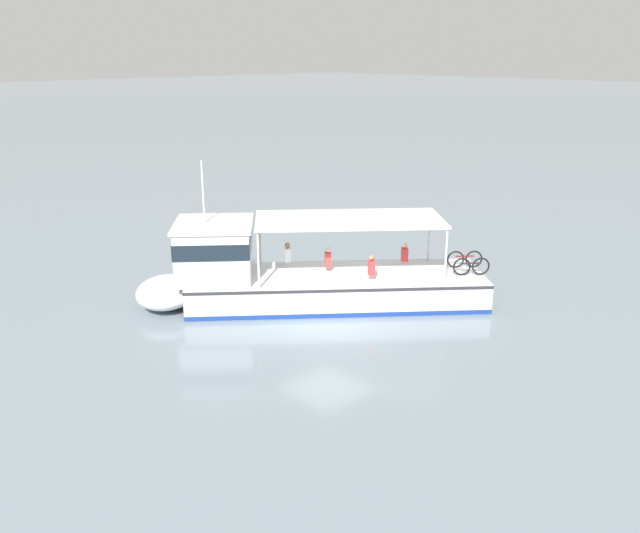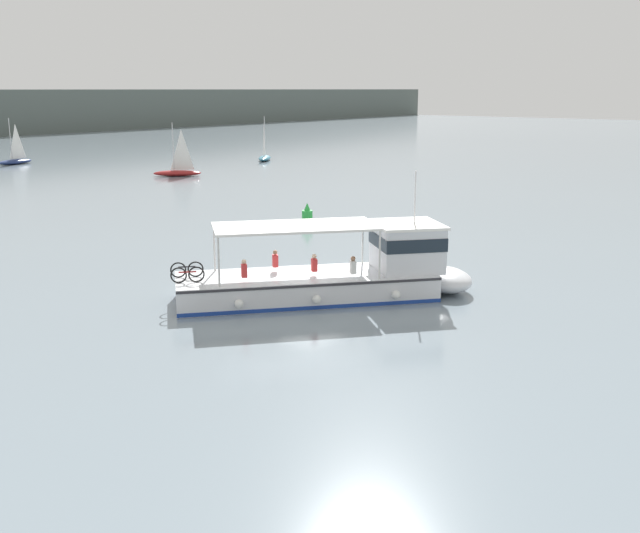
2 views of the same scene
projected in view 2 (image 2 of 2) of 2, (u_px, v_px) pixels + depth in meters
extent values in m
plane|color=gray|center=(308.00, 286.00, 32.99)|extent=(400.00, 400.00, 0.00)
cube|color=silver|center=(306.00, 287.00, 30.80)|extent=(10.28, 9.46, 1.10)
ellipsoid|color=silver|center=(445.00, 279.00, 32.01)|extent=(3.59, 3.67, 1.01)
cube|color=navy|center=(306.00, 297.00, 30.91)|extent=(10.30, 9.49, 0.16)
cube|color=#2D2D33|center=(306.00, 276.00, 30.69)|extent=(10.32, 9.51, 0.10)
cube|color=silver|center=(407.00, 248.00, 31.31)|extent=(3.74, 3.76, 1.90)
cube|color=#19232D|center=(407.00, 240.00, 31.23)|extent=(3.82, 3.83, 0.56)
cube|color=white|center=(408.00, 224.00, 31.07)|extent=(3.97, 3.98, 0.12)
cube|color=white|center=(295.00, 226.00, 30.10)|extent=(7.00, 6.60, 0.10)
cylinder|color=silver|center=(363.00, 242.00, 32.28)|extent=(0.08, 0.08, 2.00)
cylinder|color=silver|center=(380.00, 255.00, 29.69)|extent=(0.08, 0.08, 2.00)
cylinder|color=silver|center=(214.00, 248.00, 31.01)|extent=(0.08, 0.08, 2.00)
cylinder|color=silver|center=(219.00, 262.00, 28.42)|extent=(0.08, 0.08, 2.00)
cylinder|color=silver|center=(415.00, 197.00, 30.85)|extent=(0.06, 0.06, 2.20)
sphere|color=white|center=(396.00, 295.00, 29.79)|extent=(0.36, 0.36, 0.36)
sphere|color=white|center=(317.00, 299.00, 29.14)|extent=(0.36, 0.36, 0.36)
sphere|color=white|center=(239.00, 304.00, 28.54)|extent=(0.36, 0.36, 0.36)
torus|color=black|center=(196.00, 269.00, 30.14)|extent=(0.54, 0.48, 0.66)
torus|color=black|center=(178.00, 270.00, 30.00)|extent=(0.54, 0.48, 0.66)
cylinder|color=#232328|center=(187.00, 267.00, 30.04)|extent=(0.57, 0.50, 0.06)
torus|color=black|center=(196.00, 274.00, 29.28)|extent=(0.54, 0.48, 0.66)
torus|color=black|center=(179.00, 275.00, 29.14)|extent=(0.54, 0.48, 0.66)
cylinder|color=maroon|center=(187.00, 272.00, 29.18)|extent=(0.57, 0.50, 0.06)
cube|color=red|center=(244.00, 271.00, 29.34)|extent=(0.38, 0.39, 0.52)
sphere|color=beige|center=(244.00, 262.00, 29.25)|extent=(0.20, 0.20, 0.20)
cube|color=red|center=(275.00, 261.00, 31.04)|extent=(0.38, 0.39, 0.52)
sphere|color=#9E7051|center=(275.00, 252.00, 30.96)|extent=(0.20, 0.20, 0.20)
cube|color=red|center=(314.00, 265.00, 30.31)|extent=(0.38, 0.39, 0.52)
sphere|color=beige|center=(314.00, 256.00, 30.22)|extent=(0.20, 0.20, 0.20)
cube|color=white|center=(353.00, 267.00, 29.90)|extent=(0.38, 0.39, 0.52)
sphere|color=#9E7051|center=(353.00, 259.00, 29.82)|extent=(0.20, 0.20, 0.20)
ellipsoid|color=teal|center=(265.00, 158.00, 90.89)|extent=(4.72, 3.93, 0.60)
cylinder|color=silver|center=(265.00, 136.00, 90.55)|extent=(0.08, 0.08, 4.80)
pyramid|color=white|center=(264.00, 139.00, 89.79)|extent=(1.42, 1.04, 4.08)
ellipsoid|color=navy|center=(15.00, 162.00, 86.30)|extent=(4.97, 2.23, 0.60)
cylinder|color=silver|center=(10.00, 139.00, 85.40)|extent=(0.08, 0.08, 4.80)
pyramid|color=white|center=(16.00, 141.00, 86.22)|extent=(1.68, 0.36, 4.08)
ellipsoid|color=maroon|center=(177.00, 173.00, 74.61)|extent=(4.33, 4.44, 0.60)
cylinder|color=silver|center=(173.00, 147.00, 73.94)|extent=(0.08, 0.08, 4.80)
pyramid|color=white|center=(182.00, 150.00, 74.13)|extent=(1.22, 1.27, 4.08)
cylinder|color=green|center=(307.00, 217.00, 48.12)|extent=(0.70, 0.70, 0.90)
cone|color=green|center=(307.00, 207.00, 47.96)|extent=(0.42, 0.42, 0.50)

